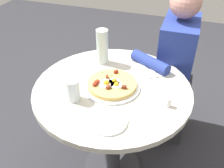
# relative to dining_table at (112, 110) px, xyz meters

# --- Properties ---
(ground_plane) EXTENTS (6.00, 6.00, 0.00)m
(ground_plane) POSITION_rel_dining_table_xyz_m (0.00, 0.00, -0.54)
(ground_plane) COLOR #2D2D33
(dining_table) EXTENTS (0.86, 0.86, 0.71)m
(dining_table) POSITION_rel_dining_table_xyz_m (0.00, 0.00, 0.00)
(dining_table) COLOR beige
(dining_table) RESTS_ON ground_plane
(person_seated) EXTENTS (0.53, 0.41, 1.14)m
(person_seated) POSITION_rel_dining_table_xyz_m (-0.51, 0.29, -0.04)
(person_seated) COLOR #2D2D33
(person_seated) RESTS_ON ground_plane
(pizza_plate) EXTENTS (0.31, 0.31, 0.01)m
(pizza_plate) POSITION_rel_dining_table_xyz_m (0.01, -0.00, 0.17)
(pizza_plate) COLOR white
(pizza_plate) RESTS_ON dining_table
(breakfast_pizza) EXTENTS (0.26, 0.26, 0.05)m
(breakfast_pizza) POSITION_rel_dining_table_xyz_m (0.01, -0.00, 0.19)
(breakfast_pizza) COLOR #DBB25D
(breakfast_pizza) RESTS_ON pizza_plate
(bread_plate) EXTENTS (0.18, 0.18, 0.01)m
(bread_plate) POSITION_rel_dining_table_xyz_m (0.26, 0.07, 0.17)
(bread_plate) COLOR white
(bread_plate) RESTS_ON dining_table
(napkin) EXTENTS (0.22, 0.21, 0.00)m
(napkin) POSITION_rel_dining_table_xyz_m (-0.23, 0.15, 0.17)
(napkin) COLOR white
(napkin) RESTS_ON dining_table
(fork) EXTENTS (0.16, 0.11, 0.00)m
(fork) POSITION_rel_dining_table_xyz_m (-0.22, 0.14, 0.17)
(fork) COLOR silver
(fork) RESTS_ON napkin
(knife) EXTENTS (0.16, 0.11, 0.00)m
(knife) POSITION_rel_dining_table_xyz_m (-0.24, 0.17, 0.17)
(knife) COLOR silver
(knife) RESTS_ON napkin
(water_glass) EXTENTS (0.07, 0.07, 0.12)m
(water_glass) POSITION_rel_dining_table_xyz_m (0.16, -0.15, 0.23)
(water_glass) COLOR silver
(water_glass) RESTS_ON dining_table
(water_bottle) EXTENTS (0.07, 0.07, 0.22)m
(water_bottle) POSITION_rel_dining_table_xyz_m (-0.22, -0.14, 0.28)
(water_bottle) COLOR silver
(water_bottle) RESTS_ON dining_table
(salt_shaker) EXTENTS (0.03, 0.03, 0.05)m
(salt_shaker) POSITION_rel_dining_table_xyz_m (0.07, 0.31, 0.19)
(salt_shaker) COLOR white
(salt_shaker) RESTS_ON dining_table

